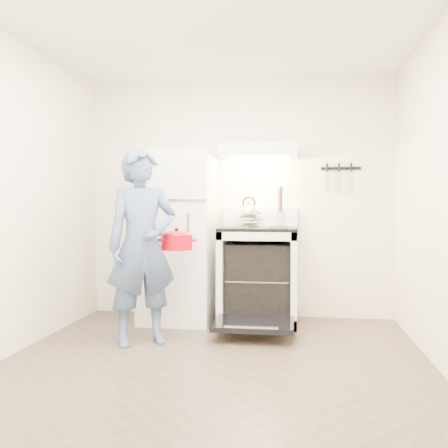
{
  "coord_description": "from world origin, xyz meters",
  "views": [
    {
      "loc": [
        0.59,
        -3.46,
        1.16
      ],
      "look_at": [
        -0.05,
        1.0,
        1.0
      ],
      "focal_mm": 40.0,
      "sensor_mm": 36.0,
      "label": 1
    }
  ],
  "objects": [
    {
      "name": "pizza_stone",
      "position": [
        0.33,
        1.56,
        0.45
      ],
      "size": [
        0.33,
        0.33,
        0.02
      ],
      "primitive_type": "cylinder",
      "color": "brown",
      "rests_on": "oven_rack"
    },
    {
      "name": "person",
      "position": [
        -0.69,
        0.58,
        0.82
      ],
      "size": [
        0.72,
        0.65,
        1.64
      ],
      "primitive_type": "imported",
      "rotation": [
        0.0,
        0.0,
        0.56
      ],
      "color": "#354A71",
      "rests_on": "floor"
    },
    {
      "name": "tea_kettle",
      "position": [
        0.11,
        1.66,
        1.1
      ],
      "size": [
        0.25,
        0.21,
        0.31
      ],
      "primitive_type": null,
      "color": "silver",
      "rests_on": "cooktop"
    },
    {
      "name": "oven_door",
      "position": [
        0.23,
        0.88,
        0.12
      ],
      "size": [
        0.7,
        0.54,
        0.04
      ],
      "primitive_type": "cube",
      "color": "black",
      "rests_on": "floor"
    },
    {
      "name": "stove_body",
      "position": [
        0.23,
        1.48,
        0.46
      ],
      "size": [
        0.76,
        0.65,
        0.92
      ],
      "primitive_type": "cube",
      "color": "white",
      "rests_on": "floor"
    },
    {
      "name": "refrigerator",
      "position": [
        -0.58,
        1.45,
        0.85
      ],
      "size": [
        0.7,
        0.7,
        1.7
      ],
      "primitive_type": "cube",
      "color": "white",
      "rests_on": "floor"
    },
    {
      "name": "utensil_jar",
      "position": [
        0.45,
        1.28,
        1.05
      ],
      "size": [
        0.1,
        0.1,
        0.13
      ],
      "primitive_type": "cylinder",
      "rotation": [
        0.0,
        0.0,
        0.08
      ],
      "color": "silver",
      "rests_on": "cooktop"
    },
    {
      "name": "back_wall",
      "position": [
        0.0,
        1.8,
        1.25
      ],
      "size": [
        3.2,
        0.02,
        2.5
      ],
      "primitive_type": "cube",
      "color": "#F2E9CE",
      "rests_on": "ground"
    },
    {
      "name": "cooktop",
      "position": [
        0.23,
        1.48,
        0.94
      ],
      "size": [
        0.76,
        0.65,
        0.03
      ],
      "primitive_type": "cube",
      "color": "black",
      "rests_on": "stove_body"
    },
    {
      "name": "floor",
      "position": [
        0.0,
        0.0,
        0.0
      ],
      "size": [
        3.6,
        3.6,
        0.0
      ],
      "primitive_type": "plane",
      "color": "brown",
      "rests_on": "ground"
    },
    {
      "name": "range_hood",
      "position": [
        0.23,
        1.55,
        1.71
      ],
      "size": [
        0.76,
        0.5,
        0.12
      ],
      "primitive_type": "cube",
      "color": "white",
      "rests_on": "back_wall"
    },
    {
      "name": "backsplash",
      "position": [
        0.23,
        1.76,
        1.05
      ],
      "size": [
        0.76,
        0.07,
        0.2
      ],
      "primitive_type": "cube",
      "color": "white",
      "rests_on": "cooktop"
    },
    {
      "name": "knife_strip",
      "position": [
        1.05,
        1.79,
        1.55
      ],
      "size": [
        0.4,
        0.02,
        0.03
      ],
      "primitive_type": "cube",
      "color": "black",
      "rests_on": "back_wall"
    },
    {
      "name": "dutch_oven",
      "position": [
        -0.44,
        0.79,
        0.84
      ],
      "size": [
        0.35,
        0.28,
        0.23
      ],
      "primitive_type": null,
      "color": "#BA0011",
      "rests_on": "person"
    },
    {
      "name": "oven_rack",
      "position": [
        0.23,
        1.48,
        0.44
      ],
      "size": [
        0.6,
        0.52,
        0.01
      ],
      "primitive_type": "cube",
      "color": "slate",
      "rests_on": "stove_body"
    }
  ]
}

